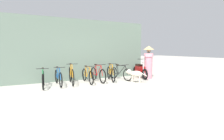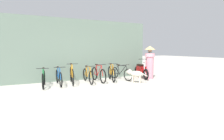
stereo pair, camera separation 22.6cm
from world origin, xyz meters
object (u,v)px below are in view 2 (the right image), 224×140
(bicycle_1, at_px, (59,77))
(motorcycle, at_px, (141,70))
(stray_dog, at_px, (135,74))
(bicycle_4, at_px, (98,74))
(bicycle_2, at_px, (72,75))
(bicycle_6, at_px, (121,73))
(bicycle_5, at_px, (111,74))
(person_in_robes, at_px, (150,61))
(bicycle_0, at_px, (44,79))
(bicycle_3, at_px, (88,76))

(bicycle_1, height_order, motorcycle, motorcycle)
(bicycle_1, relative_size, stray_dog, 2.04)
(motorcycle, relative_size, stray_dog, 2.21)
(bicycle_4, bearing_deg, motorcycle, 87.92)
(bicycle_2, distance_m, bicycle_6, 2.51)
(bicycle_5, bearing_deg, motorcycle, 105.45)
(bicycle_1, distance_m, person_in_robes, 4.62)
(stray_dog, bearing_deg, bicycle_5, -4.16)
(bicycle_5, height_order, person_in_robes, person_in_robes)
(bicycle_4, xyz_separation_m, person_in_robes, (2.73, -0.35, 0.59))
(bicycle_4, height_order, motorcycle, motorcycle)
(bicycle_0, relative_size, bicycle_3, 0.93)
(bicycle_4, relative_size, stray_dog, 2.04)
(bicycle_6, distance_m, person_in_robes, 1.65)
(bicycle_3, distance_m, bicycle_6, 1.78)
(bicycle_1, relative_size, bicycle_6, 1.04)
(bicycle_0, xyz_separation_m, bicycle_3, (1.92, 0.11, -0.00))
(bicycle_0, distance_m, bicycle_3, 1.92)
(motorcycle, bearing_deg, person_in_robes, 49.94)
(bicycle_2, distance_m, motorcycle, 3.72)
(bicycle_1, relative_size, bicycle_3, 0.99)
(bicycle_0, distance_m, bicycle_4, 2.45)
(bicycle_3, distance_m, person_in_robes, 3.33)
(bicycle_2, distance_m, person_in_robes, 4.05)
(bicycle_0, distance_m, person_in_robes, 5.22)
(person_in_robes, bearing_deg, bicycle_4, 8.94)
(bicycle_2, bearing_deg, bicycle_5, 96.60)
(person_in_robes, bearing_deg, bicycle_3, 10.61)
(bicycle_5, xyz_separation_m, bicycle_6, (0.58, 0.08, -0.03))
(bicycle_0, distance_m, bicycle_1, 0.63)
(bicycle_6, xyz_separation_m, stray_dog, (0.16, -1.06, 0.09))
(bicycle_2, height_order, bicycle_5, bicycle_2)
(person_in_robes, bearing_deg, bicycle_2, 10.99)
(bicycle_4, height_order, person_in_robes, person_in_robes)
(bicycle_1, relative_size, bicycle_2, 0.96)
(bicycle_1, xyz_separation_m, bicycle_3, (1.30, -0.01, -0.01))
(bicycle_3, distance_m, stray_dog, 2.17)
(bicycle_5, relative_size, stray_dog, 1.98)
(bicycle_1, bearing_deg, bicycle_2, 94.36)
(bicycle_0, relative_size, person_in_robes, 0.91)
(bicycle_6, height_order, stray_dog, bicycle_6)
(bicycle_1, xyz_separation_m, bicycle_5, (2.51, -0.01, 0.02))
(person_in_robes, bearing_deg, bicycle_0, 13.89)
(stray_dog, bearing_deg, bicycle_1, 32.02)
(bicycle_0, distance_m, stray_dog, 3.96)
(bicycle_4, height_order, bicycle_5, bicycle_5)
(bicycle_3, xyz_separation_m, person_in_robes, (3.26, -0.32, 0.61))
(bicycle_4, xyz_separation_m, bicycle_5, (0.68, -0.03, 0.01))
(bicycle_0, bearing_deg, bicycle_3, 100.44)
(bicycle_0, xyz_separation_m, person_in_robes, (5.18, -0.22, 0.61))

